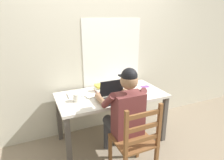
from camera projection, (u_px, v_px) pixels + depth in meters
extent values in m
plane|color=gray|center=(111.00, 139.00, 2.85)|extent=(8.00, 8.00, 0.00)
cube|color=beige|center=(99.00, 47.00, 2.83)|extent=(6.00, 0.04, 2.60)
cube|color=white|center=(112.00, 55.00, 2.93)|extent=(0.93, 0.01, 1.08)
cube|color=beige|center=(112.00, 90.00, 3.11)|extent=(0.99, 0.06, 0.04)
cube|color=beige|center=(111.00, 95.00, 2.63)|extent=(1.46, 0.74, 0.03)
cube|color=#4C4742|center=(68.00, 144.00, 2.20)|extent=(0.06, 0.06, 0.69)
cube|color=#4C4742|center=(164.00, 119.00, 2.73)|extent=(0.06, 0.06, 0.69)
cube|color=#4C4742|center=(59.00, 118.00, 2.76)|extent=(0.06, 0.06, 0.69)
cube|color=#4C4742|center=(140.00, 102.00, 3.28)|extent=(0.06, 0.06, 0.69)
cube|color=brown|center=(128.00, 114.00, 2.14)|extent=(0.34, 0.20, 0.50)
sphere|color=#936B4C|center=(129.00, 81.00, 2.02)|extent=(0.19, 0.19, 0.19)
sphere|color=black|center=(129.00, 76.00, 2.00)|extent=(0.17, 0.17, 0.17)
cube|color=black|center=(125.00, 76.00, 2.08)|extent=(0.13, 0.10, 0.01)
cylinder|color=#38383D|center=(113.00, 127.00, 2.36)|extent=(0.13, 0.40, 0.13)
cylinder|color=#38383D|center=(126.00, 124.00, 2.43)|extent=(0.13, 0.40, 0.13)
cylinder|color=#38383D|center=(107.00, 134.00, 2.60)|extent=(0.10, 0.10, 0.44)
cylinder|color=#38383D|center=(119.00, 131.00, 2.67)|extent=(0.10, 0.10, 0.44)
cylinder|color=brown|center=(108.00, 101.00, 2.09)|extent=(0.10, 0.26, 0.24)
cylinder|color=#936B4C|center=(101.00, 100.00, 2.32)|extent=(0.07, 0.28, 0.07)
sphere|color=#936B4C|center=(98.00, 96.00, 2.44)|extent=(0.08, 0.08, 0.08)
cylinder|color=brown|center=(140.00, 95.00, 2.25)|extent=(0.10, 0.26, 0.24)
cylinder|color=#936B4C|center=(130.00, 95.00, 2.47)|extent=(0.07, 0.28, 0.07)
sphere|color=#936B4C|center=(124.00, 91.00, 2.59)|extent=(0.08, 0.08, 0.08)
cube|color=brown|center=(133.00, 140.00, 2.12)|extent=(0.42, 0.42, 0.02)
cube|color=brown|center=(138.00, 143.00, 2.43)|extent=(0.04, 0.04, 0.42)
cube|color=brown|center=(110.00, 151.00, 2.28)|extent=(0.04, 0.04, 0.42)
cube|color=brown|center=(159.00, 125.00, 1.95)|extent=(0.04, 0.04, 0.48)
cube|color=brown|center=(126.00, 134.00, 1.80)|extent=(0.04, 0.04, 0.48)
cube|color=brown|center=(143.00, 140.00, 1.91)|extent=(0.36, 0.02, 0.04)
cube|color=brown|center=(143.00, 127.00, 1.87)|extent=(0.36, 0.02, 0.04)
cube|color=brown|center=(144.00, 115.00, 1.83)|extent=(0.36, 0.02, 0.04)
cube|color=black|center=(116.00, 100.00, 2.42)|extent=(0.33, 0.23, 0.02)
cube|color=#2B2B2D|center=(116.00, 99.00, 2.41)|extent=(0.29, 0.17, 0.00)
cube|color=black|center=(112.00, 88.00, 2.50)|extent=(0.33, 0.05, 0.22)
cube|color=#99A8B2|center=(112.00, 88.00, 2.50)|extent=(0.29, 0.04, 0.19)
ellipsoid|color=black|center=(136.00, 96.00, 2.53)|extent=(0.06, 0.10, 0.03)
cylinder|color=white|center=(117.00, 86.00, 2.82)|extent=(0.08, 0.08, 0.09)
torus|color=white|center=(120.00, 85.00, 2.83)|extent=(0.05, 0.01, 0.05)
cylinder|color=#38281E|center=(129.00, 89.00, 2.67)|extent=(0.07, 0.07, 0.10)
torus|color=#38281E|center=(132.00, 88.00, 2.69)|extent=(0.05, 0.01, 0.05)
cylinder|color=silver|center=(77.00, 98.00, 2.39)|extent=(0.08, 0.08, 0.10)
torus|color=silver|center=(81.00, 97.00, 2.41)|extent=(0.05, 0.01, 0.05)
cube|color=#BC332D|center=(102.00, 91.00, 2.72)|extent=(0.19, 0.15, 0.02)
cube|color=white|center=(101.00, 89.00, 2.71)|extent=(0.20, 0.16, 0.03)
cube|color=white|center=(102.00, 87.00, 2.71)|extent=(0.19, 0.12, 0.02)
cube|color=gold|center=(102.00, 85.00, 2.70)|extent=(0.19, 0.13, 0.03)
cube|color=white|center=(77.00, 94.00, 2.59)|extent=(0.26, 0.21, 0.02)
cube|color=silver|center=(92.00, 95.00, 2.57)|extent=(0.22, 0.21, 0.01)
cube|color=white|center=(106.00, 90.00, 2.75)|extent=(0.19, 0.16, 0.02)
cube|color=#7A4293|center=(145.00, 87.00, 2.90)|extent=(0.13, 0.10, 0.00)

